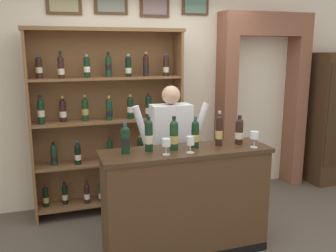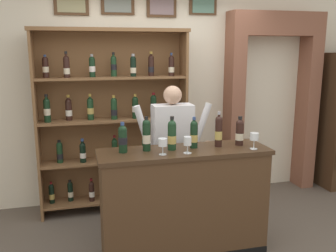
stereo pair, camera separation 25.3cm
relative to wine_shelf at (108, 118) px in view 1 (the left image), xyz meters
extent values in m
cube|color=brown|center=(0.60, -1.20, -1.15)|extent=(14.00, 14.00, 0.02)
cube|color=beige|center=(0.60, 0.36, 0.49)|extent=(12.00, 0.16, 3.27)
cube|color=#4C331E|center=(-0.41, 0.26, 1.33)|extent=(0.40, 0.02, 0.29)
cube|color=gray|center=(-0.41, 0.25, 1.33)|extent=(0.32, 0.01, 0.23)
cube|color=#4C331E|center=(0.12, 0.26, 1.33)|extent=(0.40, 0.02, 0.26)
cube|color=slate|center=(0.12, 0.25, 1.33)|extent=(0.32, 0.01, 0.21)
cube|color=#4C331E|center=(0.66, 0.26, 1.33)|extent=(0.37, 0.02, 0.30)
cube|color=slate|center=(0.66, 0.25, 1.33)|extent=(0.30, 0.01, 0.24)
cube|color=#4C331E|center=(1.20, 0.26, 1.33)|extent=(0.36, 0.02, 0.22)
cube|color=slate|center=(1.20, 0.25, 1.33)|extent=(0.29, 0.01, 0.18)
cube|color=brown|center=(-0.86, -0.04, -0.06)|extent=(0.03, 0.32, 2.17)
cube|color=brown|center=(0.86, -0.04, -0.06)|extent=(0.03, 0.32, 2.17)
cube|color=brown|center=(0.00, 0.11, -0.06)|extent=(1.74, 0.02, 2.17)
cube|color=brown|center=(0.00, -0.04, -1.01)|extent=(1.68, 0.30, 0.03)
cylinder|color=black|center=(-0.75, -0.03, -0.89)|extent=(0.06, 0.06, 0.20)
sphere|color=black|center=(-0.75, -0.03, -0.79)|extent=(0.06, 0.06, 0.06)
cylinder|color=black|center=(-0.75, -0.03, -0.76)|extent=(0.02, 0.02, 0.06)
cylinder|color=maroon|center=(-0.75, -0.03, -0.74)|extent=(0.03, 0.03, 0.03)
cylinder|color=tan|center=(-0.75, -0.03, -0.91)|extent=(0.06, 0.06, 0.06)
cylinder|color=black|center=(-0.54, -0.01, -0.89)|extent=(0.06, 0.06, 0.20)
sphere|color=black|center=(-0.54, -0.01, -0.79)|extent=(0.06, 0.06, 0.06)
cylinder|color=black|center=(-0.54, -0.01, -0.76)|extent=(0.03, 0.03, 0.06)
cylinder|color=black|center=(-0.54, -0.01, -0.75)|extent=(0.03, 0.03, 0.03)
cylinder|color=beige|center=(-0.54, -0.01, -0.91)|extent=(0.06, 0.06, 0.06)
cylinder|color=black|center=(-0.29, -0.08, -0.89)|extent=(0.06, 0.06, 0.20)
sphere|color=black|center=(-0.29, -0.08, -0.79)|extent=(0.06, 0.06, 0.06)
cylinder|color=black|center=(-0.29, -0.08, -0.76)|extent=(0.03, 0.03, 0.08)
cylinder|color=maroon|center=(-0.29, -0.08, -0.73)|extent=(0.03, 0.03, 0.03)
cylinder|color=silver|center=(-0.29, -0.08, -0.91)|extent=(0.06, 0.06, 0.06)
cylinder|color=#19381E|center=(-0.12, -0.08, -0.89)|extent=(0.06, 0.06, 0.20)
sphere|color=#19381E|center=(-0.12, -0.08, -0.79)|extent=(0.06, 0.06, 0.06)
cylinder|color=#19381E|center=(-0.12, -0.08, -0.76)|extent=(0.02, 0.02, 0.06)
cylinder|color=maroon|center=(-0.12, -0.08, -0.74)|extent=(0.03, 0.03, 0.03)
cylinder|color=silver|center=(-0.12, -0.08, -0.92)|extent=(0.06, 0.06, 0.06)
cylinder|color=black|center=(0.10, -0.05, -0.89)|extent=(0.06, 0.06, 0.20)
sphere|color=black|center=(0.10, -0.05, -0.79)|extent=(0.06, 0.06, 0.06)
cylinder|color=black|center=(0.10, -0.05, -0.75)|extent=(0.03, 0.03, 0.08)
cylinder|color=black|center=(0.10, -0.05, -0.73)|extent=(0.03, 0.03, 0.03)
cylinder|color=silver|center=(0.10, -0.05, -0.91)|extent=(0.06, 0.06, 0.06)
cylinder|color=black|center=(0.30, -0.03, -0.90)|extent=(0.06, 0.06, 0.20)
sphere|color=black|center=(0.30, -0.03, -0.79)|extent=(0.06, 0.06, 0.06)
cylinder|color=black|center=(0.30, -0.03, -0.76)|extent=(0.03, 0.03, 0.07)
cylinder|color=black|center=(0.30, -0.03, -0.74)|extent=(0.03, 0.03, 0.03)
cylinder|color=silver|center=(0.30, -0.03, -0.92)|extent=(0.06, 0.06, 0.06)
cylinder|color=black|center=(0.54, -0.02, -0.89)|extent=(0.06, 0.06, 0.21)
sphere|color=black|center=(0.54, -0.02, -0.78)|extent=(0.06, 0.06, 0.06)
cylinder|color=black|center=(0.54, -0.02, -0.75)|extent=(0.03, 0.03, 0.07)
cylinder|color=#99999E|center=(0.54, -0.02, -0.73)|extent=(0.03, 0.03, 0.03)
cylinder|color=beige|center=(0.54, -0.02, -0.90)|extent=(0.06, 0.06, 0.07)
cylinder|color=black|center=(0.72, -0.03, -0.89)|extent=(0.06, 0.06, 0.21)
sphere|color=black|center=(0.72, -0.03, -0.78)|extent=(0.06, 0.06, 0.06)
cylinder|color=black|center=(0.72, -0.03, -0.75)|extent=(0.03, 0.03, 0.08)
cylinder|color=#B79338|center=(0.72, -0.03, -0.72)|extent=(0.03, 0.03, 0.03)
cylinder|color=tan|center=(0.72, -0.03, -0.91)|extent=(0.06, 0.06, 0.07)
cube|color=brown|center=(0.00, -0.04, -0.51)|extent=(1.68, 0.30, 0.02)
cylinder|color=#19381E|center=(-0.63, -0.03, -0.40)|extent=(0.07, 0.07, 0.20)
sphere|color=#19381E|center=(-0.63, -0.03, -0.29)|extent=(0.07, 0.07, 0.07)
cylinder|color=#19381E|center=(-0.63, -0.03, -0.27)|extent=(0.03, 0.03, 0.06)
cylinder|color=black|center=(-0.63, -0.03, -0.25)|extent=(0.04, 0.04, 0.03)
cylinder|color=black|center=(-0.63, -0.03, -0.43)|extent=(0.07, 0.07, 0.07)
cylinder|color=black|center=(-0.37, -0.08, -0.40)|extent=(0.07, 0.07, 0.19)
sphere|color=black|center=(-0.37, -0.08, -0.30)|extent=(0.07, 0.07, 0.07)
cylinder|color=black|center=(-0.37, -0.08, -0.26)|extent=(0.03, 0.03, 0.08)
cylinder|color=navy|center=(-0.37, -0.08, -0.23)|extent=(0.04, 0.04, 0.03)
cylinder|color=silver|center=(-0.37, -0.08, -0.42)|extent=(0.07, 0.07, 0.06)
cylinder|color=#19381E|center=(0.01, -0.01, -0.40)|extent=(0.07, 0.07, 0.20)
sphere|color=#19381E|center=(0.01, -0.01, -0.30)|extent=(0.07, 0.07, 0.07)
cylinder|color=#19381E|center=(0.01, -0.01, -0.26)|extent=(0.03, 0.03, 0.08)
cylinder|color=maroon|center=(0.01, -0.01, -0.23)|extent=(0.03, 0.03, 0.03)
cylinder|color=silver|center=(0.01, -0.01, -0.42)|extent=(0.07, 0.07, 0.06)
cylinder|color=black|center=(0.36, -0.08, -0.40)|extent=(0.07, 0.07, 0.21)
sphere|color=black|center=(0.36, -0.08, -0.29)|extent=(0.07, 0.07, 0.07)
cylinder|color=black|center=(0.36, -0.08, -0.26)|extent=(0.03, 0.03, 0.08)
cylinder|color=#B79338|center=(0.36, -0.08, -0.23)|extent=(0.03, 0.03, 0.03)
cylinder|color=silver|center=(0.36, -0.08, -0.43)|extent=(0.07, 0.07, 0.07)
cylinder|color=black|center=(0.67, -0.01, -0.40)|extent=(0.07, 0.07, 0.20)
sphere|color=black|center=(0.67, -0.01, -0.29)|extent=(0.07, 0.07, 0.07)
cylinder|color=black|center=(0.67, -0.01, -0.26)|extent=(0.03, 0.03, 0.08)
cylinder|color=maroon|center=(0.67, -0.01, -0.23)|extent=(0.04, 0.04, 0.03)
cylinder|color=black|center=(0.67, -0.01, -0.42)|extent=(0.07, 0.07, 0.07)
cube|color=brown|center=(0.00, -0.04, -0.02)|extent=(1.68, 0.30, 0.02)
cylinder|color=black|center=(-0.74, -0.07, 0.11)|extent=(0.07, 0.07, 0.23)
sphere|color=black|center=(-0.74, -0.07, 0.23)|extent=(0.07, 0.07, 0.07)
cylinder|color=black|center=(-0.74, -0.07, 0.26)|extent=(0.03, 0.03, 0.08)
cylinder|color=black|center=(-0.74, -0.07, 0.29)|extent=(0.04, 0.04, 0.03)
cylinder|color=beige|center=(-0.74, -0.07, 0.11)|extent=(0.08, 0.08, 0.07)
cylinder|color=black|center=(-0.50, 0.00, 0.10)|extent=(0.07, 0.07, 0.21)
sphere|color=black|center=(-0.50, 0.00, 0.21)|extent=(0.07, 0.07, 0.07)
cylinder|color=black|center=(-0.50, 0.00, 0.24)|extent=(0.03, 0.03, 0.08)
cylinder|color=#B79338|center=(-0.50, 0.00, 0.27)|extent=(0.04, 0.04, 0.03)
cylinder|color=silver|center=(-0.50, 0.00, 0.08)|extent=(0.08, 0.08, 0.07)
cylinder|color=#19381E|center=(-0.26, -0.03, 0.10)|extent=(0.07, 0.07, 0.21)
sphere|color=#19381E|center=(-0.26, -0.03, 0.21)|extent=(0.07, 0.07, 0.07)
cylinder|color=#19381E|center=(-0.26, -0.03, 0.25)|extent=(0.03, 0.03, 0.08)
cylinder|color=#B79338|center=(-0.26, -0.03, 0.28)|extent=(0.03, 0.03, 0.03)
cylinder|color=tan|center=(-0.26, -0.03, 0.09)|extent=(0.08, 0.08, 0.07)
cylinder|color=#19381E|center=(0.01, -0.08, 0.10)|extent=(0.07, 0.07, 0.21)
sphere|color=#19381E|center=(0.01, -0.08, 0.21)|extent=(0.07, 0.07, 0.07)
cylinder|color=#19381E|center=(0.01, -0.08, 0.24)|extent=(0.03, 0.03, 0.07)
cylinder|color=#B79338|center=(0.01, -0.08, 0.26)|extent=(0.03, 0.03, 0.03)
cylinder|color=black|center=(0.01, -0.08, 0.07)|extent=(0.08, 0.08, 0.07)
cylinder|color=black|center=(0.26, -0.07, 0.10)|extent=(0.07, 0.07, 0.22)
sphere|color=black|center=(0.26, -0.07, 0.21)|extent=(0.07, 0.07, 0.07)
cylinder|color=black|center=(0.26, -0.07, 0.24)|extent=(0.03, 0.03, 0.07)
cylinder|color=#B79338|center=(0.26, -0.07, 0.27)|extent=(0.03, 0.03, 0.03)
cylinder|color=silver|center=(0.26, -0.07, 0.10)|extent=(0.08, 0.08, 0.07)
cylinder|color=black|center=(0.48, -0.05, 0.10)|extent=(0.07, 0.07, 0.22)
sphere|color=black|center=(0.48, -0.05, 0.22)|extent=(0.07, 0.07, 0.07)
cylinder|color=black|center=(0.48, -0.05, 0.25)|extent=(0.03, 0.03, 0.07)
cylinder|color=maroon|center=(0.48, -0.05, 0.27)|extent=(0.04, 0.04, 0.03)
cylinder|color=silver|center=(0.48, -0.05, 0.07)|extent=(0.08, 0.08, 0.07)
cylinder|color=#19381E|center=(0.71, -0.05, 0.10)|extent=(0.07, 0.07, 0.21)
sphere|color=#19381E|center=(0.71, -0.05, 0.21)|extent=(0.07, 0.07, 0.07)
cylinder|color=#19381E|center=(0.71, -0.05, 0.23)|extent=(0.03, 0.03, 0.06)
cylinder|color=#B79338|center=(0.71, -0.05, 0.25)|extent=(0.04, 0.04, 0.03)
cylinder|color=black|center=(0.71, -0.05, 0.09)|extent=(0.08, 0.08, 0.07)
cube|color=brown|center=(0.00, -0.04, 0.47)|extent=(1.68, 0.30, 0.02)
cylinder|color=black|center=(-0.72, -0.01, 0.58)|extent=(0.07, 0.07, 0.19)
sphere|color=black|center=(-0.72, -0.01, 0.68)|extent=(0.07, 0.07, 0.07)
cylinder|color=black|center=(-0.72, -0.01, 0.70)|extent=(0.03, 0.03, 0.06)
cylinder|color=navy|center=(-0.72, -0.01, 0.72)|extent=(0.03, 0.03, 0.03)
cylinder|color=beige|center=(-0.72, -0.01, 0.57)|extent=(0.07, 0.07, 0.06)
cylinder|color=black|center=(-0.50, -0.07, 0.58)|extent=(0.07, 0.07, 0.20)
sphere|color=black|center=(-0.50, -0.07, 0.69)|extent=(0.07, 0.07, 0.07)
cylinder|color=black|center=(-0.50, -0.07, 0.73)|extent=(0.03, 0.03, 0.08)
cylinder|color=black|center=(-0.50, -0.07, 0.76)|extent=(0.03, 0.03, 0.03)
cylinder|color=beige|center=(-0.50, -0.07, 0.56)|extent=(0.07, 0.07, 0.06)
cylinder|color=black|center=(-0.22, -0.04, 0.58)|extent=(0.07, 0.07, 0.19)
sphere|color=black|center=(-0.22, -0.04, 0.68)|extent=(0.07, 0.07, 0.07)
cylinder|color=black|center=(-0.22, -0.04, 0.71)|extent=(0.03, 0.03, 0.06)
cylinder|color=#99999E|center=(-0.22, -0.04, 0.73)|extent=(0.03, 0.03, 0.03)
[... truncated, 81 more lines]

